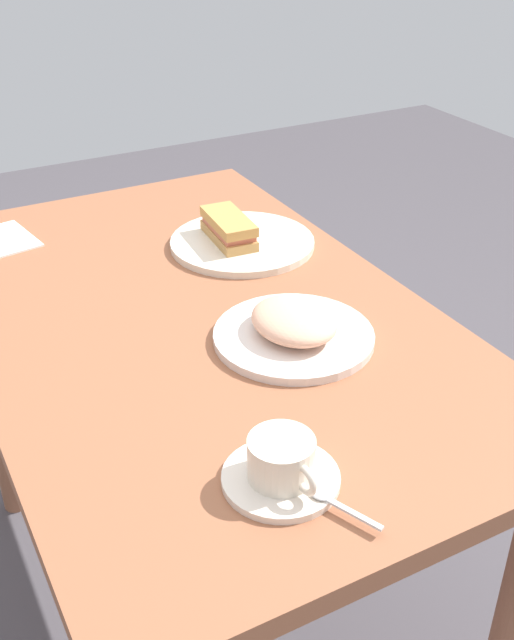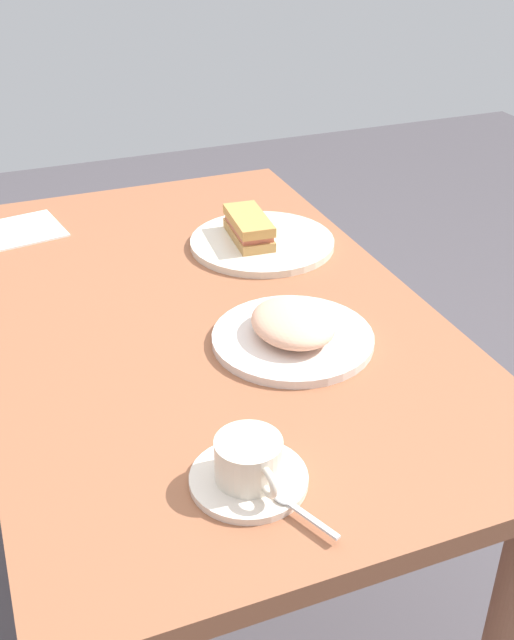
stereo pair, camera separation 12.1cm
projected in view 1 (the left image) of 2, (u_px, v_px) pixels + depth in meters
name	position (u px, v px, depth m)	size (l,w,h in m)	color
ground_plane	(209.00, 611.00, 1.68)	(6.00, 6.00, 0.00)	#4A454B
dining_table	(198.00, 371.00, 1.35)	(1.19, 0.73, 0.76)	#945739
sandwich_plate	(242.00, 243.00, 1.51)	(0.28, 0.28, 0.01)	beige
sandwich_front	(229.00, 228.00, 1.49)	(0.15, 0.08, 0.05)	tan
coffee_saucer	(281.00, 478.00, 0.94)	(0.15, 0.15, 0.01)	silver
coffee_cup	(282.00, 458.00, 0.92)	(0.11, 0.08, 0.05)	beige
spoon	(333.00, 502.00, 0.89)	(0.10, 0.05, 0.01)	silver
side_plate	(294.00, 336.00, 1.21)	(0.25, 0.25, 0.01)	silver
side_food_pile	(294.00, 320.00, 1.20)	(0.15, 0.13, 0.04)	#E9AA88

